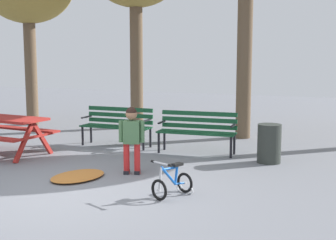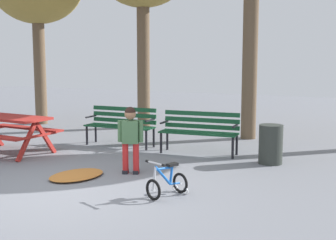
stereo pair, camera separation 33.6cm
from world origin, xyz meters
The scene contains 8 objects.
ground centered at (0.00, 0.00, 0.00)m, with size 36.00×36.00×0.00m, color slate.
picnic_table centered at (-2.62, 1.72, 0.59)m, with size 1.89×1.46×0.79m.
park_bench_far_left centered at (-0.96, 3.44, 0.51)m, with size 1.61×0.48×0.85m.
park_bench_left centered at (0.93, 3.39, 0.51)m, with size 1.63×0.58×0.85m.
child_standing centered at (0.49, 1.34, 0.68)m, with size 0.42×0.24×1.14m.
kids_bicycle centered at (1.61, 0.42, 0.20)m, with size 0.52×0.63×0.54m.
leaf_pile centered at (-0.20, 0.74, 0.04)m, with size 1.01×0.71×0.07m, color #B26B2D.
trash_bin centered at (2.46, 3.09, 0.36)m, with size 0.44×0.44×0.73m, color #2D332D.
Camera 2 is at (4.39, -5.40, 1.99)m, focal length 49.93 mm.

